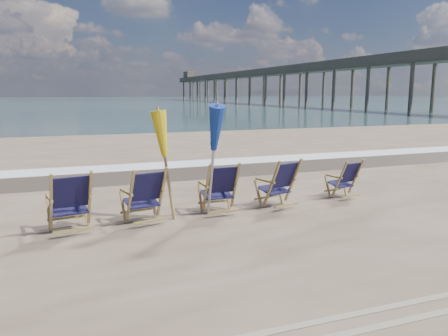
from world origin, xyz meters
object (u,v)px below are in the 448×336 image
at_px(beach_chair_4, 356,178).
at_px(umbrella_yellow, 166,139).
at_px(beach_chair_1, 162,194).
at_px(fishing_pier, 278,81).
at_px(umbrella_blue, 212,129).
at_px(beach_chair_0, 90,200).
at_px(beach_chair_2, 235,188).
at_px(beach_chair_3, 293,182).

xyz_separation_m(beach_chair_4, umbrella_yellow, (-4.43, -0.20, 1.07)).
xyz_separation_m(beach_chair_1, fishing_pier, (39.33, 72.10, 4.11)).
xyz_separation_m(umbrella_yellow, umbrella_blue, (0.80, -0.27, 0.20)).
distance_m(beach_chair_0, beach_chair_2, 2.77).
distance_m(beach_chair_0, beach_chair_4, 5.87).
xyz_separation_m(umbrella_yellow, fishing_pier, (39.18, 71.92, 3.12)).
distance_m(beach_chair_2, beach_chair_4, 3.10).
bearing_deg(beach_chair_2, beach_chair_3, -176.35).
xyz_separation_m(beach_chair_0, beach_chair_2, (2.77, 0.18, -0.02)).
height_order(beach_chair_0, umbrella_blue, umbrella_blue).
relative_size(beach_chair_3, umbrella_blue, 0.47).
bearing_deg(umbrella_yellow, fishing_pier, 61.42).
relative_size(beach_chair_1, fishing_pier, 0.01).
bearing_deg(beach_chair_0, beach_chair_1, 175.84).
distance_m(beach_chair_2, fishing_pier, 81.46).
xyz_separation_m(beach_chair_2, beach_chair_3, (1.34, 0.08, -0.00)).
height_order(beach_chair_0, fishing_pier, fishing_pier).
relative_size(beach_chair_3, umbrella_yellow, 0.52).
height_order(beach_chair_0, beach_chair_3, beach_chair_0).
bearing_deg(beach_chair_2, beach_chair_4, -174.33).
xyz_separation_m(beach_chair_1, beach_chair_3, (2.83, 0.16, -0.01)).
xyz_separation_m(beach_chair_2, fishing_pier, (37.84, 72.02, 4.12)).
relative_size(beach_chair_1, umbrella_blue, 0.48).
bearing_deg(fishing_pier, umbrella_blue, -118.00).
height_order(beach_chair_3, umbrella_blue, umbrella_blue).
height_order(beach_chair_4, umbrella_yellow, umbrella_yellow).
bearing_deg(beach_chair_2, fishing_pier, -117.61).
bearing_deg(beach_chair_4, fishing_pier, -126.48).
distance_m(beach_chair_1, beach_chair_3, 2.83).
height_order(umbrella_yellow, umbrella_blue, umbrella_blue).
distance_m(beach_chair_3, umbrella_yellow, 2.86).
distance_m(beach_chair_0, fishing_pier, 82.94).
relative_size(beach_chair_0, beach_chair_2, 1.04).
bearing_deg(umbrella_yellow, beach_chair_2, -4.41).
xyz_separation_m(umbrella_blue, fishing_pier, (38.38, 72.19, 2.92)).
relative_size(beach_chair_1, beach_chair_4, 1.18).
height_order(beach_chair_1, beach_chair_3, beach_chair_1).
bearing_deg(beach_chair_2, beach_chair_1, 3.01).
relative_size(beach_chair_2, umbrella_yellow, 0.52).
xyz_separation_m(beach_chair_1, beach_chair_2, (1.49, 0.08, -0.01)).
bearing_deg(beach_chair_3, beach_chair_2, -11.41).
bearing_deg(umbrella_blue, beach_chair_2, 17.43).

